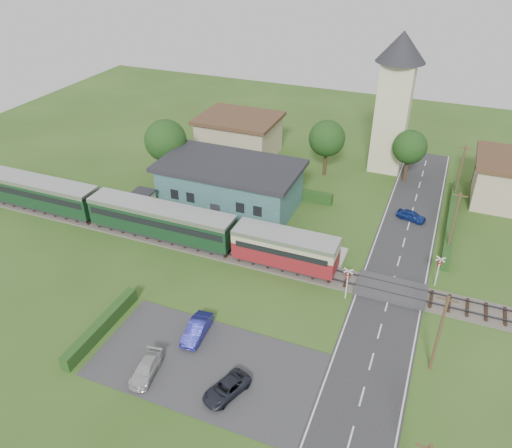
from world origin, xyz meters
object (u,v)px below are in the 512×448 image
at_px(house_east, 512,181).
at_px(house_west, 239,135).
at_px(station_building, 230,185).
at_px(car_park_dark, 226,389).
at_px(crossing_signal_near, 347,279).
at_px(car_park_blue, 197,329).
at_px(crossing_signal_far, 439,267).
at_px(car_on_road, 411,216).
at_px(train, 135,214).
at_px(pedestrian_far, 151,211).
at_px(equipment_hut, 143,202).
at_px(pedestrian_near, 278,239).
at_px(car_park_silver, 146,369).
at_px(church_tower, 395,93).

bearing_deg(house_east, house_west, 178.36).
distance_m(station_building, car_park_dark, 27.30).
xyz_separation_m(crossing_signal_near, car_park_blue, (-10.00, -9.09, -1.42)).
distance_m(crossing_signal_far, car_on_road, 11.70).
bearing_deg(train, station_building, 52.38).
bearing_deg(crossing_signal_far, station_building, 164.37).
height_order(crossing_signal_far, pedestrian_far, crossing_signal_far).
bearing_deg(train, crossing_signal_near, -5.89).
bearing_deg(crossing_signal_near, train, 174.11).
relative_size(station_building, car_park_blue, 4.11).
relative_size(equipment_hut, train, 0.06).
bearing_deg(crossing_signal_near, pedestrian_near, 149.24).
xyz_separation_m(car_park_blue, car_park_silver, (-1.60, -5.00, -0.11)).
distance_m(train, car_park_dark, 24.04).
xyz_separation_m(church_tower, pedestrian_far, (-21.65, -23.57, -8.93)).
distance_m(house_west, pedestrian_far, 20.69).
height_order(car_park_blue, car_park_silver, car_park_blue).
xyz_separation_m(car_park_blue, pedestrian_far, (-13.05, 13.93, 0.57)).
xyz_separation_m(car_park_blue, pedestrian_near, (1.80, 13.97, 0.55)).
bearing_deg(car_park_silver, pedestrian_near, 71.54).
height_order(house_east, pedestrian_near, house_east).
relative_size(car_park_blue, pedestrian_far, 2.31).
bearing_deg(car_on_road, equipment_hut, 124.85).
bearing_deg(equipment_hut, pedestrian_far, -29.73).
relative_size(equipment_hut, car_park_silver, 0.70).
bearing_deg(crossing_signal_near, house_west, 130.11).
bearing_deg(car_park_dark, crossing_signal_far, 76.03).
distance_m(pedestrian_near, pedestrian_far, 14.85).
xyz_separation_m(train, pedestrian_far, (0.29, 2.43, -0.89)).
relative_size(equipment_hut, station_building, 0.16).
xyz_separation_m(crossing_signal_near, car_on_road, (3.65, 15.84, -1.55)).
xyz_separation_m(equipment_hut, church_tower, (23.00, 22.80, 8.48)).
bearing_deg(car_park_blue, train, 135.28).
relative_size(crossing_signal_far, pedestrian_far, 1.95).
bearing_deg(train, car_park_silver, -54.59).
xyz_separation_m(train, car_on_road, (26.98, 13.44, -1.59)).
xyz_separation_m(station_building, pedestrian_far, (-6.65, -6.57, -1.40)).
distance_m(house_west, car_park_blue, 36.39).
bearing_deg(equipment_hut, house_west, 81.38).
height_order(crossing_signal_near, pedestrian_near, crossing_signal_near).
height_order(train, church_tower, church_tower).
xyz_separation_m(car_park_silver, car_park_dark, (6.24, 0.61, -0.01)).
height_order(house_west, house_east, same).
relative_size(church_tower, crossing_signal_near, 5.37).
xyz_separation_m(station_building, train, (-6.93, -8.99, -0.52)).
distance_m(car_park_silver, pedestrian_far, 22.13).
distance_m(car_on_road, pedestrian_near, 16.16).
xyz_separation_m(house_west, pedestrian_near, (13.20, -20.53, -1.52)).
bearing_deg(car_on_road, pedestrian_far, 127.21).
distance_m(house_west, pedestrian_near, 24.46).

